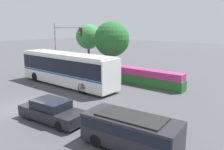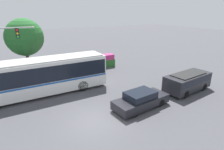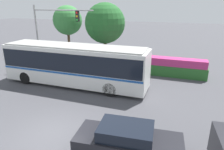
% 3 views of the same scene
% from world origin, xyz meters
% --- Properties ---
extents(ground_plane, '(140.00, 140.00, 0.00)m').
position_xyz_m(ground_plane, '(0.00, 0.00, 0.00)').
color(ground_plane, '#444449').
extents(city_bus, '(11.59, 2.55, 3.21)m').
position_xyz_m(city_bus, '(-2.22, 6.25, 1.83)').
color(city_bus, silver).
rests_on(city_bus, ground).
extents(sedan_foreground, '(4.70, 2.19, 1.35)m').
position_xyz_m(sedan_foreground, '(3.87, -0.12, 0.63)').
color(sedan_foreground, black).
rests_on(sedan_foreground, ground).
extents(suv_left_lane, '(4.94, 2.41, 1.69)m').
position_xyz_m(suv_left_lane, '(9.60, 0.27, 0.99)').
color(suv_left_lane, '#232328').
rests_on(suv_left_lane, ground).
extents(traffic_light_pole, '(6.15, 0.24, 6.11)m').
position_xyz_m(traffic_light_pole, '(-6.34, 9.30, 4.08)').
color(traffic_light_pole, gray).
rests_on(traffic_light_pole, ground).
extents(flowering_hedge, '(9.36, 1.16, 1.63)m').
position_xyz_m(flowering_hedge, '(3.22, 11.12, 0.80)').
color(flowering_hedge, '#286028').
rests_on(flowering_hedge, ground).
extents(street_tree_left, '(3.49, 3.49, 6.07)m').
position_xyz_m(street_tree_left, '(-7.86, 14.98, 4.30)').
color(street_tree_left, brown).
rests_on(street_tree_left, ground).
extents(street_tree_centre, '(4.28, 4.28, 6.38)m').
position_xyz_m(street_tree_centre, '(-2.47, 13.59, 4.22)').
color(street_tree_centre, brown).
rests_on(street_tree_centre, ground).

